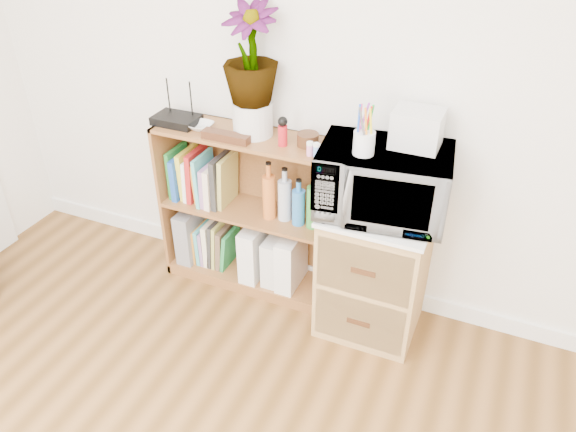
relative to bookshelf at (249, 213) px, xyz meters
The scene contains 21 objects.
skirting_board 0.57m from the bookshelf, 21.80° to the left, with size 4.00×0.02×0.10m, color white.
bookshelf is the anchor object (origin of this frame).
wicker_unit 0.76m from the bookshelf, ahead, with size 0.50×0.45×0.70m, color #9E7542.
microwave 0.86m from the bookshelf, ahead, with size 0.60×0.40×0.33m, color white.
pen_cup 0.93m from the bookshelf, 13.81° to the right, with size 0.10×0.10×0.10m, color white.
small_appliance 1.08m from the bookshelf, ahead, with size 0.21×0.18×0.17m, color silver.
router 0.64m from the bookshelf, behind, with size 0.24×0.16×0.04m, color black.
white_bowl 0.55m from the bookshelf, behind, with size 0.13×0.13×0.03m, color silver.
plant_pot 0.56m from the bookshelf, 29.84° to the left, with size 0.20×0.20×0.17m, color silver.
potted_plant 0.89m from the bookshelf, 29.84° to the left, with size 0.27×0.27×0.48m, color #307835.
trinket_box 0.51m from the bookshelf, 119.79° to the right, with size 0.25×0.06×0.04m, color #33190E.
kokeshi_doll 0.58m from the bookshelf, 10.03° to the right, with size 0.05×0.05×0.10m, color #B3161E.
wooden_bowl 0.61m from the bookshelf, ahead, with size 0.11×0.11×0.06m, color #37220F.
paint_jars 0.66m from the bookshelf, 12.08° to the right, with size 0.12×0.04×0.06m, color pink.
file_box 0.46m from the bookshelf, behind, with size 0.10×0.26×0.33m, color slate.
magazine_holder_left 0.24m from the bookshelf, 15.57° to the right, with size 0.10×0.26×0.33m, color white.
magazine_holder_mid 0.31m from the bookshelf, ahead, with size 0.09×0.23×0.29m, color silver.
magazine_holder_right 0.36m from the bookshelf, ahead, with size 0.10×0.26×0.32m, color white.
cookbooks 0.33m from the bookshelf, behind, with size 0.35×0.20×0.30m.
liquor_bottles 0.31m from the bookshelf, ahead, with size 0.32×0.07×0.32m.
lower_books 0.36m from the bookshelf, behind, with size 0.24×0.19×0.30m.
Camera 1 is at (0.89, -0.23, 2.16)m, focal length 35.00 mm.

